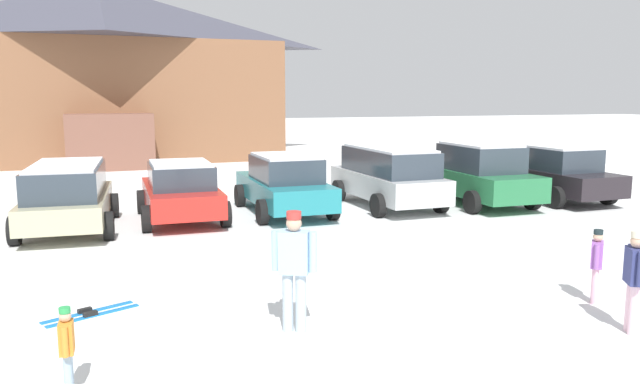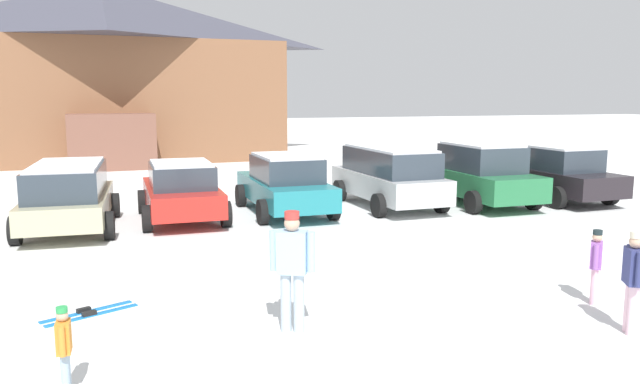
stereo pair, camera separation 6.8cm
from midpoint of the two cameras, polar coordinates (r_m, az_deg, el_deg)
name	(u,v)px [view 2 (the right image)]	position (r m, az deg, el deg)	size (l,w,h in m)	color
ski_lodge	(104,71)	(34.13, -19.12, 10.41)	(17.53, 12.21, 8.69)	brown
parked_beige_suv	(69,194)	(15.92, -21.89, -0.18)	(2.31, 4.43, 1.60)	#AFAC87
parked_red_sedan	(181,190)	(16.35, -12.44, 0.15)	(2.10, 4.04, 1.52)	red
parked_teal_hatchback	(285,184)	(16.93, -3.12, 0.78)	(2.10, 4.39, 1.62)	teal
parked_silver_wagon	(389,175)	(17.98, 6.41, 1.56)	(2.20, 4.51, 1.73)	#BABDBD
parked_green_coupe	(478,174)	(18.93, 14.33, 1.61)	(2.17, 4.55, 1.81)	#256F40
parked_black_sedan	(551,172)	(20.48, 20.48, 1.71)	(2.24, 4.81, 1.67)	black
skier_child_in_orange_jacket	(64,346)	(7.32, -22.10, -12.90)	(0.15, 0.37, 0.99)	#96B1C4
skier_adult_in_blue_parka	(292,264)	(8.43, -2.33, -6.63)	(0.56, 0.40, 1.67)	#A4B6C3
skier_child_in_purple_jacket	(596,262)	(10.51, 24.06, -5.89)	(0.32, 0.34, 1.16)	#E6ACC3
skier_teen_in_navy_coat	(633,277)	(9.40, 26.92, -6.91)	(0.34, 0.47, 1.41)	silver
pair_of_skis	(89,313)	(9.93, -20.19, -10.34)	(1.37, 0.83, 0.08)	blue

